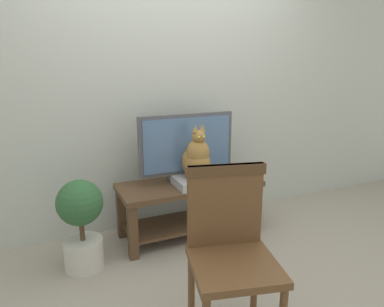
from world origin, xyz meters
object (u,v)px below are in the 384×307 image
(tv_stand, at_px, (190,199))
(potted_plant, at_px, (81,221))
(wooden_chair, at_px, (230,243))
(tv, at_px, (187,146))
(cat, at_px, (197,158))
(media_box, at_px, (196,181))
(book_stack, at_px, (234,172))

(tv_stand, xyz_separation_m, potted_plant, (-0.93, -0.17, 0.04))
(wooden_chair, height_order, potted_plant, wooden_chair)
(tv, bearing_deg, tv_stand, -90.03)
(cat, xyz_separation_m, wooden_chair, (-0.29, -1.06, -0.17))
(media_box, relative_size, potted_plant, 0.51)
(tv_stand, height_order, cat, cat)
(tv, height_order, potted_plant, tv)
(cat, xyz_separation_m, potted_plant, (-0.95, -0.06, -0.35))
(media_box, xyz_separation_m, book_stack, (0.43, 0.10, 0.00))
(tv_stand, height_order, wooden_chair, wooden_chair)
(tv_stand, relative_size, cat, 2.68)
(wooden_chair, bearing_deg, media_box, 74.88)
(tv_stand, distance_m, cat, 0.41)
(tv, xyz_separation_m, potted_plant, (-0.93, -0.23, -0.41))
(tv, height_order, media_box, tv)
(potted_plant, bearing_deg, tv_stand, 10.24)
(tv, bearing_deg, book_stack, -6.25)
(book_stack, height_order, potted_plant, potted_plant)
(wooden_chair, xyz_separation_m, book_stack, (0.72, 1.18, -0.04))
(tv_stand, bearing_deg, cat, -79.84)
(cat, bearing_deg, media_box, 94.08)
(tv_stand, xyz_separation_m, media_box, (0.02, -0.09, 0.19))
(tv, xyz_separation_m, cat, (0.02, -0.17, -0.07))
(cat, xyz_separation_m, book_stack, (0.43, 0.12, -0.20))
(book_stack, bearing_deg, tv, 173.75)
(wooden_chair, relative_size, potted_plant, 1.40)
(media_box, distance_m, cat, 0.21)
(cat, relative_size, wooden_chair, 0.48)
(media_box, xyz_separation_m, wooden_chair, (-0.29, -1.08, 0.04))
(cat, height_order, wooden_chair, cat)
(wooden_chair, bearing_deg, tv, 77.47)
(media_box, distance_m, wooden_chair, 1.12)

